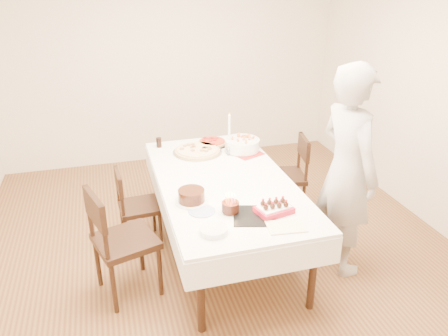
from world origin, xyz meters
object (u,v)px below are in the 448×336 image
object	(u,v)px
chair_left_dessert	(126,241)
taper_candle	(229,132)
chair_left_savory	(139,207)
pizza_pepperoni	(212,143)
pasta_bowl	(242,145)
layer_cake	(191,196)
chair_right_savory	(284,176)
strawberry_box	(274,209)
dining_table	(224,216)
pizza_white	(197,151)
birthday_cake	(230,203)
cola_glass	(159,142)
person	(347,171)

from	to	relation	value
chair_left_dessert	taper_candle	size ratio (longest dim) A/B	2.38
chair_left_savory	pizza_pepperoni	distance (m)	1.05
pasta_bowl	layer_cake	world-z (taller)	pasta_bowl
chair_right_savory	strawberry_box	world-z (taller)	chair_right_savory
dining_table	pasta_bowl	xyz separation A→B (m)	(0.36, 0.60, 0.44)
chair_left_dessert	pasta_bowl	world-z (taller)	chair_left_dessert
chair_left_savory	pizza_white	distance (m)	0.81
birthday_cake	pasta_bowl	bearing A→B (deg)	67.91
chair_left_dessert	birthday_cake	size ratio (longest dim) A/B	6.85
chair_left_savory	layer_cake	xyz separation A→B (m)	(0.37, -0.68, 0.41)
chair_right_savory	cola_glass	bearing A→B (deg)	173.05
chair_right_savory	birthday_cake	xyz separation A→B (m)	(-0.92, -1.07, 0.39)
dining_table	pizza_white	xyz separation A→B (m)	(-0.09, 0.66, 0.40)
pizza_pepperoni	birthday_cake	world-z (taller)	birthday_cake
cola_glass	birthday_cake	size ratio (longest dim) A/B	0.73
chair_left_savory	cola_glass	xyz separation A→B (m)	(0.29, 0.58, 0.41)
chair_left_savory	pasta_bowl	distance (m)	1.20
chair_left_dessert	pasta_bowl	xyz separation A→B (m)	(1.27, 0.93, 0.33)
chair_left_savory	strawberry_box	world-z (taller)	strawberry_box
dining_table	layer_cake	size ratio (longest dim) A/B	7.94
taper_candle	strawberry_box	bearing A→B (deg)	-90.95
chair_right_savory	dining_table	bearing A→B (deg)	-136.61
chair_left_dessert	chair_left_savory	bearing A→B (deg)	-121.05
cola_glass	pizza_pepperoni	bearing A→B (deg)	-8.35
layer_cake	birthday_cake	world-z (taller)	birthday_cake
cola_glass	layer_cake	bearing A→B (deg)	-86.33
birthday_cake	strawberry_box	distance (m)	0.34
chair_left_dessert	layer_cake	distance (m)	0.63
chair_right_savory	pasta_bowl	size ratio (longest dim) A/B	2.47
pizza_pepperoni	cola_glass	world-z (taller)	cola_glass
pizza_white	pasta_bowl	world-z (taller)	pasta_bowl
chair_left_dessert	pasta_bowl	bearing A→B (deg)	-160.65
person	pizza_white	distance (m)	1.53
dining_table	layer_cake	xyz separation A→B (m)	(-0.36, -0.33, 0.43)
pasta_bowl	chair_left_dessert	bearing A→B (deg)	-143.79
taper_candle	dining_table	bearing A→B (deg)	-110.49
person	pasta_bowl	bearing A→B (deg)	21.03
chair_left_dessert	layer_cake	size ratio (longest dim) A/B	3.58
cola_glass	birthday_cake	xyz separation A→B (m)	(0.33, -1.49, 0.03)
chair_left_savory	chair_left_dessert	bearing A→B (deg)	71.73
dining_table	chair_left_savory	size ratio (longest dim) A/B	2.71
pizza_pepperoni	pasta_bowl	size ratio (longest dim) A/B	0.91
taper_candle	strawberry_box	xyz separation A→B (m)	(-0.02, -1.28, -0.17)
dining_table	cola_glass	bearing A→B (deg)	115.60
cola_glass	pizza_white	bearing A→B (deg)	-37.12
chair_left_dessert	pizza_white	world-z (taller)	chair_left_dessert
chair_left_savory	strawberry_box	distance (m)	1.44
chair_left_savory	taper_candle	xyz separation A→B (m)	(0.97, 0.27, 0.56)
pizza_white	birthday_cake	distance (m)	1.23
dining_table	pasta_bowl	world-z (taller)	pasta_bowl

